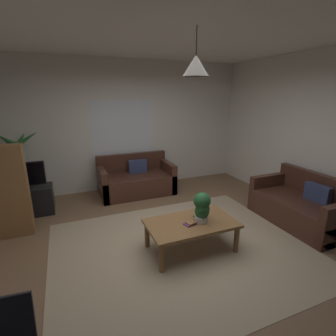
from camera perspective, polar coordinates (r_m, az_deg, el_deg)
floor at (r=3.89m, az=1.76°, el=-16.37°), size 5.31×5.17×0.02m
rug at (r=3.73m, az=3.08°, el=-17.70°), size 3.45×2.84×0.01m
wall_back at (r=5.80m, az=-8.87°, el=9.34°), size 5.43×0.06×2.81m
wall_right at (r=5.07m, az=31.03°, el=6.25°), size 0.06×5.17×2.81m
ceiling at (r=3.36m, az=2.23°, el=28.95°), size 5.31×5.17×0.02m
window_pane at (r=5.74m, az=-10.17°, el=8.94°), size 1.38×0.01×1.18m
couch_under_window at (r=5.56m, az=-7.16°, el=-2.87°), size 1.56×0.84×0.82m
couch_right_side at (r=4.82m, az=27.71°, el=-7.81°), size 0.84×1.52×0.82m
coffee_table at (r=3.55m, az=5.25°, el=-12.80°), size 1.21×0.70×0.42m
book_on_table_0 at (r=3.46m, az=4.96°, el=-12.38°), size 0.18×0.15×0.02m
book_on_table_1 at (r=3.45m, az=5.14°, el=-12.15°), size 0.14×0.13×0.02m
remote_on_table_0 at (r=3.64m, az=7.03°, el=-10.92°), size 0.12×0.16×0.02m
potted_plant_on_table at (r=3.46m, az=7.68°, el=-8.67°), size 0.23×0.23×0.42m
tv_stand at (r=5.21m, az=-29.27°, el=-6.57°), size 0.90×0.44×0.50m
tv at (r=5.04m, az=-30.06°, el=-1.51°), size 0.74×0.16×0.47m
potted_palm_corner at (r=5.58m, az=-30.00°, el=-1.30°), size 0.80×0.76×1.47m
bookshelf_corner at (r=4.43m, az=-33.42°, el=-4.53°), size 0.70×0.31×1.40m
pendant_lamp at (r=3.13m, az=6.29°, el=21.96°), size 0.30×0.30×0.53m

